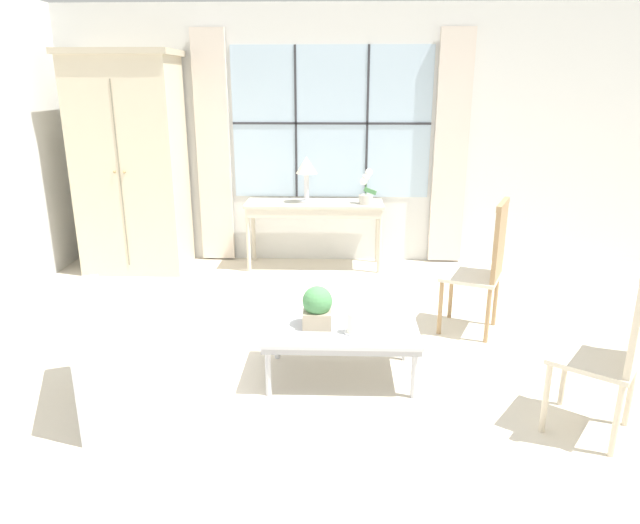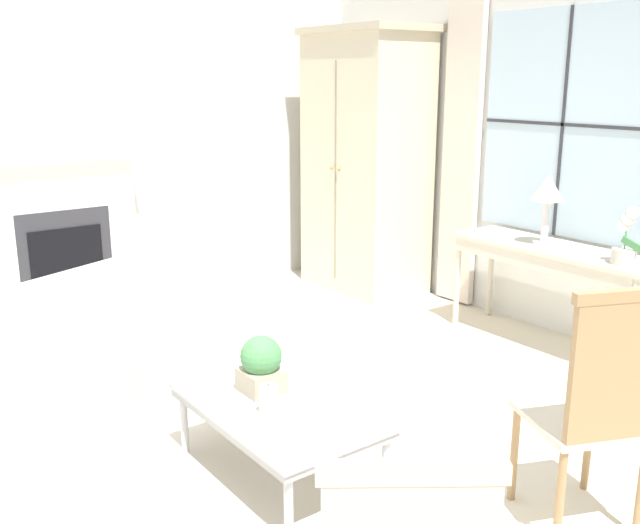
% 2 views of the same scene
% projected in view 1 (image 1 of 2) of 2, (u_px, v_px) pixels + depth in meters
% --- Properties ---
extents(ground_plane, '(14.00, 14.00, 0.00)m').
position_uv_depth(ground_plane, '(324.00, 388.00, 3.89)').
color(ground_plane, beige).
extents(wall_back_windowed, '(7.20, 0.14, 2.80)m').
position_uv_depth(wall_back_windowed, '(331.00, 139.00, 6.35)').
color(wall_back_windowed, silver).
rests_on(wall_back_windowed, ground_plane).
extents(armoire, '(1.15, 0.73, 2.32)m').
position_uv_depth(armoire, '(131.00, 164.00, 6.10)').
color(armoire, beige).
rests_on(armoire, ground_plane).
extents(console_table, '(1.51, 0.47, 0.74)m').
position_uv_depth(console_table, '(314.00, 210.00, 6.27)').
color(console_table, beige).
rests_on(console_table, ground_plane).
extents(table_lamp, '(0.23, 0.23, 0.50)m').
position_uv_depth(table_lamp, '(306.00, 169.00, 6.13)').
color(table_lamp, silver).
rests_on(table_lamp, console_table).
extents(potted_orchid, '(0.19, 0.15, 0.38)m').
position_uv_depth(potted_orchid, '(366.00, 190.00, 6.12)').
color(potted_orchid, '#BCB7AD').
rests_on(potted_orchid, console_table).
extents(armchair_upholstered, '(1.13, 1.13, 0.76)m').
position_uv_depth(armchair_upholstered, '(146.00, 362.00, 3.69)').
color(armchair_upholstered, '#B2B2B7').
rests_on(armchair_upholstered, ground_plane).
extents(side_chair_wooden, '(0.58, 0.58, 1.12)m').
position_uv_depth(side_chair_wooden, '(485.00, 261.00, 4.60)').
color(side_chair_wooden, beige).
rests_on(side_chair_wooden, ground_plane).
extents(accent_chair_wooden, '(0.61, 0.61, 1.08)m').
position_uv_depth(accent_chair_wooden, '(618.00, 343.00, 3.20)').
color(accent_chair_wooden, beige).
rests_on(accent_chair_wooden, ground_plane).
extents(coffee_table, '(1.06, 0.64, 0.38)m').
position_uv_depth(coffee_table, '(341.00, 332.00, 3.95)').
color(coffee_table, '#BCBCC1').
rests_on(coffee_table, ground_plane).
extents(potted_plant_small, '(0.21, 0.21, 0.29)m').
position_uv_depth(potted_plant_small, '(317.00, 307.00, 3.91)').
color(potted_plant_small, tan).
rests_on(potted_plant_small, coffee_table).
extents(pillar_candle, '(0.12, 0.12, 0.16)m').
position_uv_depth(pillar_candle, '(353.00, 324.00, 3.81)').
color(pillar_candle, silver).
rests_on(pillar_candle, coffee_table).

